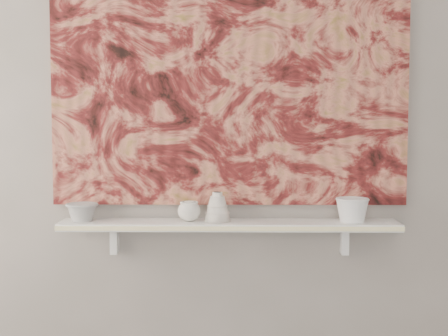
{
  "coord_description": "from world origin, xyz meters",
  "views": [
    {
      "loc": [
        0.01,
        -1.05,
        1.34
      ],
      "look_at": [
        -0.02,
        1.49,
        1.15
      ],
      "focal_mm": 50.0,
      "sensor_mm": 36.0,
      "label": 1
    }
  ],
  "objects_px": {
    "shelf": "(229,225)",
    "bowl_white": "(352,210)",
    "bowl_grey": "(82,212)",
    "cup_cream": "(189,211)",
    "painting": "(229,75)",
    "bell_vessel": "(217,207)"
  },
  "relations": [
    {
      "from": "cup_cream",
      "to": "bowl_grey",
      "type": "bearing_deg",
      "value": 180.0
    },
    {
      "from": "bell_vessel",
      "to": "bowl_grey",
      "type": "bearing_deg",
      "value": 180.0
    },
    {
      "from": "painting",
      "to": "bowl_white",
      "type": "bearing_deg",
      "value": -8.99
    },
    {
      "from": "bowl_white",
      "to": "shelf",
      "type": "bearing_deg",
      "value": 180.0
    },
    {
      "from": "shelf",
      "to": "bowl_white",
      "type": "xyz_separation_m",
      "value": [
        0.51,
        0.0,
        0.07
      ]
    },
    {
      "from": "shelf",
      "to": "bell_vessel",
      "type": "distance_m",
      "value": 0.09
    },
    {
      "from": "shelf",
      "to": "painting",
      "type": "distance_m",
      "value": 0.63
    },
    {
      "from": "shelf",
      "to": "cup_cream",
      "type": "distance_m",
      "value": 0.18
    },
    {
      "from": "shelf",
      "to": "bowl_grey",
      "type": "distance_m",
      "value": 0.61
    },
    {
      "from": "bell_vessel",
      "to": "bowl_white",
      "type": "xyz_separation_m",
      "value": [
        0.56,
        0.0,
        -0.01
      ]
    },
    {
      "from": "cup_cream",
      "to": "bell_vessel",
      "type": "bearing_deg",
      "value": 0.0
    },
    {
      "from": "painting",
      "to": "bowl_white",
      "type": "distance_m",
      "value": 0.76
    },
    {
      "from": "cup_cream",
      "to": "bell_vessel",
      "type": "xyz_separation_m",
      "value": [
        0.12,
        0.0,
        0.02
      ]
    },
    {
      "from": "bowl_grey",
      "to": "bowl_white",
      "type": "relative_size",
      "value": 0.97
    },
    {
      "from": "shelf",
      "to": "painting",
      "type": "relative_size",
      "value": 0.93
    },
    {
      "from": "bowl_grey",
      "to": "bowl_white",
      "type": "height_order",
      "value": "bowl_white"
    },
    {
      "from": "painting",
      "to": "bell_vessel",
      "type": "distance_m",
      "value": 0.56
    },
    {
      "from": "bowl_white",
      "to": "painting",
      "type": "bearing_deg",
      "value": 171.01
    },
    {
      "from": "bowl_grey",
      "to": "cup_cream",
      "type": "relative_size",
      "value": 1.43
    },
    {
      "from": "cup_cream",
      "to": "bowl_white",
      "type": "relative_size",
      "value": 0.68
    },
    {
      "from": "shelf",
      "to": "painting",
      "type": "bearing_deg",
      "value": 90.0
    },
    {
      "from": "bowl_grey",
      "to": "shelf",
      "type": "bearing_deg",
      "value": 0.0
    }
  ]
}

